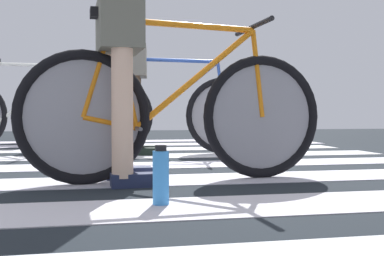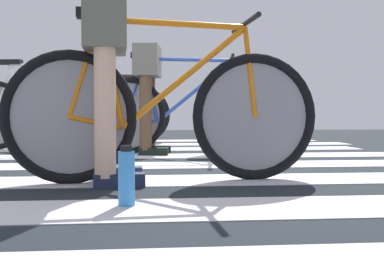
% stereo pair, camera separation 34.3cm
% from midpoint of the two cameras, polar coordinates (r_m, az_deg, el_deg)
% --- Properties ---
extents(ground, '(18.00, 14.00, 0.02)m').
position_cam_midpoint_polar(ground, '(3.50, -12.92, -4.62)').
color(ground, black).
extents(crosswalk_markings, '(5.45, 6.50, 0.00)m').
position_cam_midpoint_polar(crosswalk_markings, '(3.38, -13.41, -4.65)').
color(crosswalk_markings, '#BDBBC0').
rests_on(crosswalk_markings, ground).
extents(bicycle_1_of_4, '(1.74, 0.52, 0.93)m').
position_cam_midpoint_polar(bicycle_1_of_4, '(2.58, -5.68, 1.93)').
color(bicycle_1_of_4, black).
rests_on(bicycle_1_of_4, ground).
extents(cyclist_1_of_4, '(0.34, 0.42, 0.99)m').
position_cam_midpoint_polar(cyclist_1_of_4, '(2.56, -12.62, 7.59)').
color(cyclist_1_of_4, beige).
rests_on(cyclist_1_of_4, ground).
extents(bicycle_2_of_4, '(1.73, 0.52, 0.93)m').
position_cam_midpoint_polar(bicycle_2_of_4, '(4.32, -5.07, 1.87)').
color(bicycle_2_of_4, black).
rests_on(bicycle_2_of_4, ground).
extents(cyclist_2_of_4, '(0.36, 0.43, 0.99)m').
position_cam_midpoint_polar(cyclist_2_of_4, '(4.34, -9.20, 5.26)').
color(cyclist_2_of_4, brown).
rests_on(cyclist_2_of_4, ground).
extents(bicycle_3_of_4, '(1.72, 0.55, 0.93)m').
position_cam_midpoint_polar(bicycle_3_of_4, '(5.05, -21.86, 1.74)').
color(bicycle_3_of_4, black).
rests_on(bicycle_3_of_4, ground).
extents(bicycle_4_of_4, '(1.72, 0.55, 0.93)m').
position_cam_midpoint_polar(bicycle_4_of_4, '(6.20, -15.20, 1.79)').
color(bicycle_4_of_4, black).
rests_on(bicycle_4_of_4, ground).
extents(cyclist_4_of_4, '(0.38, 0.45, 1.02)m').
position_cam_midpoint_polar(cyclist_4_of_4, '(6.29, -17.97, 4.25)').
color(cyclist_4_of_4, tan).
rests_on(cyclist_4_of_4, ground).
extents(water_bottle, '(0.07, 0.07, 0.25)m').
position_cam_midpoint_polar(water_bottle, '(1.93, -8.91, -5.99)').
color(water_bottle, '#398CDC').
rests_on(water_bottle, ground).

